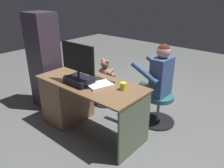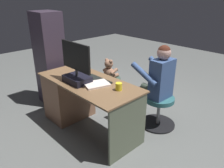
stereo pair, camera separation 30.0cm
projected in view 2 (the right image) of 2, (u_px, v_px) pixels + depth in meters
The scene contains 13 objects.
ground_plane at pixel (110, 118), 3.41m from camera, with size 10.00×10.00×0.00m, color #5E615E.
desk at pixel (73, 95), 3.28m from camera, with size 1.49×0.68×0.73m.
monitor at pixel (77, 70), 2.77m from camera, with size 0.55×0.24×0.52m.
keyboard at pixel (98, 80), 2.90m from camera, with size 0.42×0.14×0.02m, color black.
computer_mouse at pixel (83, 73), 3.10m from camera, with size 0.06×0.10×0.04m, color #1C292B.
cup at pixel (119, 87), 2.60m from camera, with size 0.08×0.08×0.09m, color yellow.
tv_remote at pixel (70, 74), 3.09m from camera, with size 0.04×0.15×0.02m, color black.
notebook_binder at pixel (97, 84), 2.75m from camera, with size 0.22×0.30×0.02m, color beige.
office_chair_teddy at pixel (109, 88), 3.81m from camera, with size 0.47×0.47×0.45m.
teddy_bear at pixel (109, 70), 3.69m from camera, with size 0.24×0.24×0.33m.
visitor_chair at pixel (159, 109), 3.15m from camera, with size 0.50×0.50×0.45m.
person at pixel (156, 80), 3.04m from camera, with size 0.53×0.48×1.18m.
equipment_rack at pixel (50, 60), 3.64m from camera, with size 0.44×0.36×1.53m, color #332936.
Camera 2 is at (-2.14, 2.00, 1.83)m, focal length 35.47 mm.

